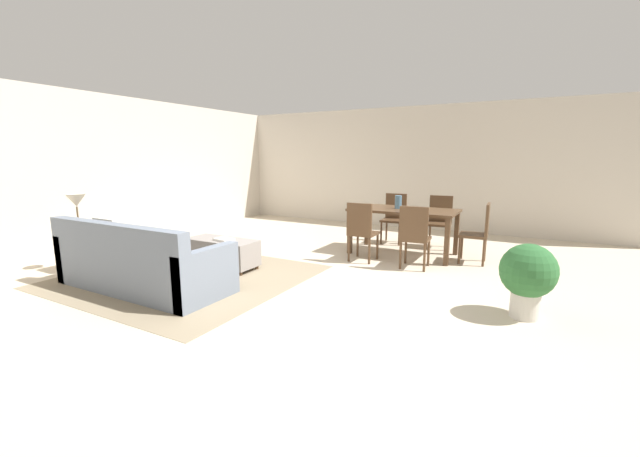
# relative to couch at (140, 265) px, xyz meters

# --- Properties ---
(ground_plane) EXTENTS (10.80, 10.80, 0.00)m
(ground_plane) POSITION_rel_couch_xyz_m (1.82, 0.85, -0.29)
(ground_plane) COLOR beige
(wall_back) EXTENTS (9.00, 0.12, 2.70)m
(wall_back) POSITION_rel_couch_xyz_m (1.82, 5.85, 1.06)
(wall_back) COLOR beige
(wall_back) RESTS_ON ground_plane
(wall_left) EXTENTS (0.12, 11.00, 2.70)m
(wall_left) POSITION_rel_couch_xyz_m (-2.68, 1.35, 1.06)
(wall_left) COLOR beige
(wall_left) RESTS_ON ground_plane
(area_rug) EXTENTS (3.00, 2.80, 0.01)m
(area_rug) POSITION_rel_couch_xyz_m (0.12, 0.62, -0.29)
(area_rug) COLOR gray
(area_rug) RESTS_ON ground_plane
(couch) EXTENTS (2.28, 0.88, 0.86)m
(couch) POSITION_rel_couch_xyz_m (0.00, 0.00, 0.00)
(couch) COLOR slate
(couch) RESTS_ON ground_plane
(ottoman_table) EXTENTS (1.08, 0.46, 0.43)m
(ottoman_table) POSITION_rel_couch_xyz_m (0.23, 1.18, -0.05)
(ottoman_table) COLOR gray
(ottoman_table) RESTS_ON ground_plane
(side_table) EXTENTS (0.40, 0.40, 0.57)m
(side_table) POSITION_rel_couch_xyz_m (-1.44, 0.12, 0.16)
(side_table) COLOR brown
(side_table) RESTS_ON ground_plane
(table_lamp) EXTENTS (0.26, 0.26, 0.53)m
(table_lamp) POSITION_rel_couch_xyz_m (-1.44, 0.12, 0.69)
(table_lamp) COLOR brown
(table_lamp) RESTS_ON side_table
(dining_table) EXTENTS (1.70, 0.88, 0.76)m
(dining_table) POSITION_rel_couch_xyz_m (2.28, 3.28, 0.37)
(dining_table) COLOR #513823
(dining_table) RESTS_ON ground_plane
(dining_chair_near_left) EXTENTS (0.40, 0.40, 0.92)m
(dining_chair_near_left) POSITION_rel_couch_xyz_m (1.87, 2.49, 0.23)
(dining_chair_near_left) COLOR #513823
(dining_chair_near_left) RESTS_ON ground_plane
(dining_chair_near_right) EXTENTS (0.43, 0.43, 0.92)m
(dining_chair_near_right) POSITION_rel_couch_xyz_m (2.69, 2.48, 0.23)
(dining_chair_near_right) COLOR #513823
(dining_chair_near_right) RESTS_ON ground_plane
(dining_chair_far_left) EXTENTS (0.42, 0.42, 0.92)m
(dining_chair_far_left) POSITION_rel_couch_xyz_m (1.85, 4.10, 0.23)
(dining_chair_far_left) COLOR #513823
(dining_chair_far_left) RESTS_ON ground_plane
(dining_chair_far_right) EXTENTS (0.43, 0.43, 0.92)m
(dining_chair_far_right) POSITION_rel_couch_xyz_m (2.69, 4.11, 0.23)
(dining_chair_far_right) COLOR #513823
(dining_chair_far_right) RESTS_ON ground_plane
(dining_chair_head_east) EXTENTS (0.42, 0.42, 0.92)m
(dining_chair_head_east) POSITION_rel_couch_xyz_m (3.47, 3.27, 0.23)
(dining_chair_head_east) COLOR #513823
(dining_chair_head_east) RESTS_ON ground_plane
(vase_centerpiece) EXTENTS (0.11, 0.11, 0.22)m
(vase_centerpiece) POSITION_rel_couch_xyz_m (2.18, 3.28, 0.57)
(vase_centerpiece) COLOR slate
(vase_centerpiece) RESTS_ON dining_table
(book_on_ottoman) EXTENTS (0.29, 0.24, 0.03)m
(book_on_ottoman) POSITION_rel_couch_xyz_m (0.31, 1.14, 0.15)
(book_on_ottoman) COLOR silver
(book_on_ottoman) RESTS_ON ottoman_table
(potted_plant) EXTENTS (0.54, 0.54, 0.76)m
(potted_plant) POSITION_rel_couch_xyz_m (4.17, 1.30, 0.16)
(potted_plant) COLOR beige
(potted_plant) RESTS_ON ground_plane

